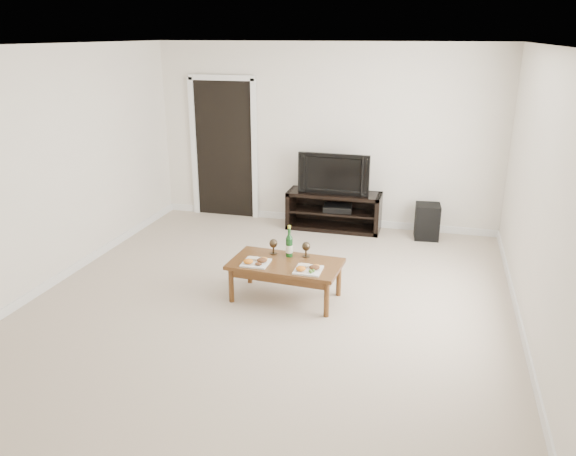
% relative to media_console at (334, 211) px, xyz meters
% --- Properties ---
extents(floor, '(5.50, 5.50, 0.00)m').
position_rel_media_console_xyz_m(floor, '(-0.20, -2.50, -0.28)').
color(floor, '#C5B29E').
rests_on(floor, ground).
extents(back_wall, '(5.00, 0.04, 2.60)m').
position_rel_media_console_xyz_m(back_wall, '(-0.20, 0.27, 1.02)').
color(back_wall, silver).
rests_on(back_wall, ground).
extents(ceiling, '(5.00, 5.50, 0.04)m').
position_rel_media_console_xyz_m(ceiling, '(-0.20, -2.50, 2.35)').
color(ceiling, white).
rests_on(ceiling, back_wall).
extents(doorway, '(0.90, 0.02, 2.05)m').
position_rel_media_console_xyz_m(doorway, '(-1.75, 0.24, 0.75)').
color(doorway, black).
rests_on(doorway, ground).
extents(media_console, '(1.34, 0.45, 0.55)m').
position_rel_media_console_xyz_m(media_console, '(0.00, 0.00, 0.00)').
color(media_console, black).
rests_on(media_console, ground).
extents(television, '(1.01, 0.15, 0.58)m').
position_rel_media_console_xyz_m(television, '(0.00, 0.00, 0.57)').
color(television, black).
rests_on(television, media_console).
extents(av_receiver, '(0.43, 0.34, 0.08)m').
position_rel_media_console_xyz_m(av_receiver, '(0.06, -0.01, 0.05)').
color(av_receiver, black).
rests_on(av_receiver, media_console).
extents(subwoofer, '(0.35, 0.35, 0.49)m').
position_rel_media_console_xyz_m(subwoofer, '(1.32, -0.05, -0.03)').
color(subwoofer, black).
rests_on(subwoofer, ground).
extents(coffee_table, '(1.19, 0.70, 0.42)m').
position_rel_media_console_xyz_m(coffee_table, '(-0.07, -2.37, -0.07)').
color(coffee_table, brown).
rests_on(coffee_table, ground).
extents(plate_left, '(0.27, 0.27, 0.07)m').
position_rel_media_console_xyz_m(plate_left, '(-0.36, -2.49, 0.18)').
color(plate_left, white).
rests_on(plate_left, coffee_table).
extents(plate_right, '(0.27, 0.27, 0.07)m').
position_rel_media_console_xyz_m(plate_right, '(0.21, -2.53, 0.18)').
color(plate_right, white).
rests_on(plate_right, coffee_table).
extents(wine_bottle, '(0.07, 0.07, 0.35)m').
position_rel_media_console_xyz_m(wine_bottle, '(-0.08, -2.20, 0.32)').
color(wine_bottle, '#103D15').
rests_on(wine_bottle, coffee_table).
extents(goblet_left, '(0.09, 0.09, 0.17)m').
position_rel_media_console_xyz_m(goblet_left, '(-0.26, -2.17, 0.23)').
color(goblet_left, '#3B2F20').
rests_on(goblet_left, coffee_table).
extents(goblet_right, '(0.09, 0.09, 0.17)m').
position_rel_media_console_xyz_m(goblet_right, '(0.10, -2.17, 0.23)').
color(goblet_right, '#3B2F20').
rests_on(goblet_right, coffee_table).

